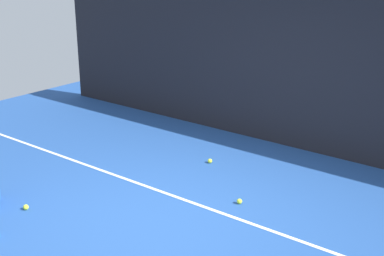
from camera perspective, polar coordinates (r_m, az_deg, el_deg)
name	(u,v)px	position (r m, az deg, el deg)	size (l,w,h in m)	color
ground_plane	(171,217)	(6.32, -2.26, -9.54)	(12.00, 12.00, 0.00)	#234C93
back_fence	(297,71)	(8.28, 11.21, 5.98)	(10.00, 0.10, 2.42)	black
court_line	(195,203)	(6.63, 0.28, -8.07)	(9.00, 0.05, 0.00)	white
tennis_ball_near_player	(239,201)	(6.64, 5.10, -7.82)	(0.07, 0.07, 0.07)	#CCE033
tennis_ball_mid_court	(26,207)	(6.78, -17.36, -8.09)	(0.07, 0.07, 0.07)	#CCE033
tennis_ball_far_left	(210,161)	(7.81, 1.93, -3.54)	(0.07, 0.07, 0.07)	#CCE033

